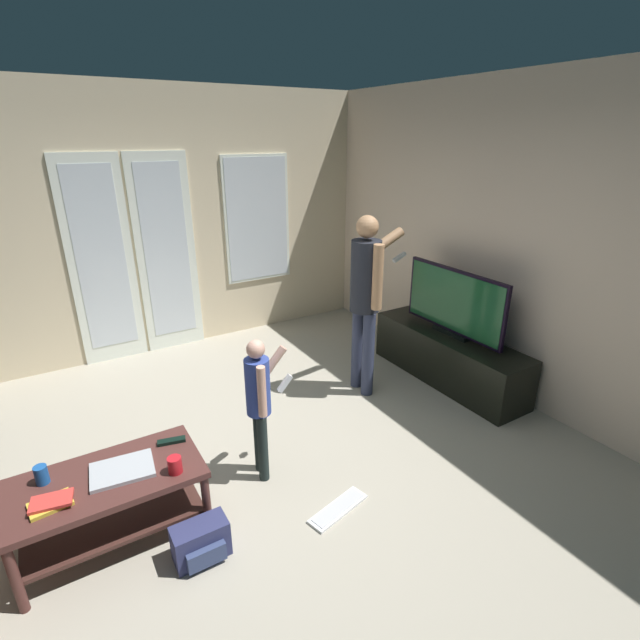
{
  "coord_description": "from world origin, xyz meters",
  "views": [
    {
      "loc": [
        -0.92,
        -2.43,
        2.26
      ],
      "look_at": [
        0.71,
        0.24,
        1.01
      ],
      "focal_mm": 26.23,
      "sensor_mm": 36.0,
      "label": 1
    }
  ],
  "objects_px": {
    "loose_keyboard": "(338,509)",
    "cup_near_edge": "(175,465)",
    "book_stack": "(51,503)",
    "tv_stand": "(448,357)",
    "laptop_closed": "(122,470)",
    "tv_remote_black": "(172,441)",
    "coffee_table": "(109,494)",
    "flat_screen_tv": "(454,302)",
    "person_adult": "(366,290)",
    "backpack": "(201,542)",
    "person_child": "(259,397)",
    "cup_by_laptop": "(42,475)"
  },
  "relations": [
    {
      "from": "flat_screen_tv",
      "to": "loose_keyboard",
      "type": "height_order",
      "value": "flat_screen_tv"
    },
    {
      "from": "coffee_table",
      "to": "cup_near_edge",
      "type": "bearing_deg",
      "value": -25.86
    },
    {
      "from": "flat_screen_tv",
      "to": "person_child",
      "type": "xyz_separation_m",
      "value": [
        -2.13,
        -0.32,
        -0.18
      ]
    },
    {
      "from": "cup_by_laptop",
      "to": "tv_remote_black",
      "type": "bearing_deg",
      "value": -0.36
    },
    {
      "from": "loose_keyboard",
      "to": "book_stack",
      "type": "bearing_deg",
      "value": 164.99
    },
    {
      "from": "loose_keyboard",
      "to": "cup_near_edge",
      "type": "height_order",
      "value": "cup_near_edge"
    },
    {
      "from": "backpack",
      "to": "cup_near_edge",
      "type": "relative_size",
      "value": 3.16
    },
    {
      "from": "tv_stand",
      "to": "tv_remote_black",
      "type": "xyz_separation_m",
      "value": [
        -2.72,
        -0.27,
        0.23
      ]
    },
    {
      "from": "loose_keyboard",
      "to": "laptop_closed",
      "type": "relative_size",
      "value": 1.34
    },
    {
      "from": "person_adult",
      "to": "tv_stand",
      "type": "bearing_deg",
      "value": -19.22
    },
    {
      "from": "person_adult",
      "to": "tv_remote_black",
      "type": "relative_size",
      "value": 9.64
    },
    {
      "from": "coffee_table",
      "to": "loose_keyboard",
      "type": "bearing_deg",
      "value": -21.92
    },
    {
      "from": "flat_screen_tv",
      "to": "tv_remote_black",
      "type": "height_order",
      "value": "flat_screen_tv"
    },
    {
      "from": "laptop_closed",
      "to": "tv_stand",
      "type": "bearing_deg",
      "value": 13.67
    },
    {
      "from": "flat_screen_tv",
      "to": "person_adult",
      "type": "xyz_separation_m",
      "value": [
        -0.81,
        0.28,
        0.18
      ]
    },
    {
      "from": "flat_screen_tv",
      "to": "person_adult",
      "type": "relative_size",
      "value": 0.7
    },
    {
      "from": "tv_remote_black",
      "to": "person_child",
      "type": "bearing_deg",
      "value": 8.45
    },
    {
      "from": "loose_keyboard",
      "to": "tv_remote_black",
      "type": "xyz_separation_m",
      "value": [
        -0.85,
        0.62,
        0.46
      ]
    },
    {
      "from": "coffee_table",
      "to": "backpack",
      "type": "height_order",
      "value": "coffee_table"
    },
    {
      "from": "loose_keyboard",
      "to": "tv_remote_black",
      "type": "distance_m",
      "value": 1.15
    },
    {
      "from": "flat_screen_tv",
      "to": "cup_by_laptop",
      "type": "height_order",
      "value": "flat_screen_tv"
    },
    {
      "from": "backpack",
      "to": "cup_by_laptop",
      "type": "bearing_deg",
      "value": 142.91
    },
    {
      "from": "cup_near_edge",
      "to": "tv_remote_black",
      "type": "xyz_separation_m",
      "value": [
        0.05,
        0.29,
        -0.04
      ]
    },
    {
      "from": "loose_keyboard",
      "to": "cup_near_edge",
      "type": "relative_size",
      "value": 4.67
    },
    {
      "from": "tv_stand",
      "to": "cup_near_edge",
      "type": "height_order",
      "value": "cup_near_edge"
    },
    {
      "from": "person_adult",
      "to": "backpack",
      "type": "height_order",
      "value": "person_adult"
    },
    {
      "from": "person_child",
      "to": "cup_near_edge",
      "type": "bearing_deg",
      "value": -159.42
    },
    {
      "from": "backpack",
      "to": "tv_stand",
      "type": "bearing_deg",
      "value": 16.05
    },
    {
      "from": "coffee_table",
      "to": "person_adult",
      "type": "height_order",
      "value": "person_adult"
    },
    {
      "from": "cup_near_edge",
      "to": "backpack",
      "type": "bearing_deg",
      "value": -79.9
    },
    {
      "from": "tv_remote_black",
      "to": "backpack",
      "type": "bearing_deg",
      "value": -78.32
    },
    {
      "from": "coffee_table",
      "to": "flat_screen_tv",
      "type": "bearing_deg",
      "value": 7.12
    },
    {
      "from": "coffee_table",
      "to": "cup_near_edge",
      "type": "height_order",
      "value": "cup_near_edge"
    },
    {
      "from": "coffee_table",
      "to": "tv_stand",
      "type": "height_order",
      "value": "tv_stand"
    },
    {
      "from": "book_stack",
      "to": "tv_stand",
      "type": "bearing_deg",
      "value": 8.05
    },
    {
      "from": "tv_stand",
      "to": "tv_remote_black",
      "type": "height_order",
      "value": "tv_stand"
    },
    {
      "from": "cup_near_edge",
      "to": "tv_remote_black",
      "type": "distance_m",
      "value": 0.3
    },
    {
      "from": "person_child",
      "to": "tv_remote_black",
      "type": "distance_m",
      "value": 0.61
    },
    {
      "from": "person_child",
      "to": "cup_by_laptop",
      "type": "bearing_deg",
      "value": 177.67
    },
    {
      "from": "cup_near_edge",
      "to": "cup_by_laptop",
      "type": "relative_size",
      "value": 0.9
    },
    {
      "from": "tv_stand",
      "to": "flat_screen_tv",
      "type": "relative_size",
      "value": 1.43
    },
    {
      "from": "person_adult",
      "to": "cup_by_laptop",
      "type": "relative_size",
      "value": 15.11
    },
    {
      "from": "tv_stand",
      "to": "coffee_table",
      "type": "bearing_deg",
      "value": -172.95
    },
    {
      "from": "person_child",
      "to": "book_stack",
      "type": "bearing_deg",
      "value": -172.55
    },
    {
      "from": "cup_by_laptop",
      "to": "book_stack",
      "type": "distance_m",
      "value": 0.22
    },
    {
      "from": "laptop_closed",
      "to": "cup_near_edge",
      "type": "relative_size",
      "value": 3.48
    },
    {
      "from": "person_child",
      "to": "tv_remote_black",
      "type": "relative_size",
      "value": 6.13
    },
    {
      "from": "flat_screen_tv",
      "to": "laptop_closed",
      "type": "relative_size",
      "value": 3.38
    },
    {
      "from": "tv_remote_black",
      "to": "flat_screen_tv",
      "type": "bearing_deg",
      "value": 18.82
    },
    {
      "from": "cup_by_laptop",
      "to": "tv_remote_black",
      "type": "height_order",
      "value": "cup_by_laptop"
    }
  ]
}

